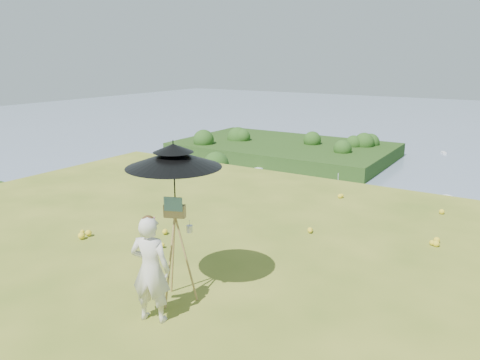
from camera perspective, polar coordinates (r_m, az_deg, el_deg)
The scene contains 11 objects.
ground at distance 9.10m, azimuth -11.66°, elevation -8.53°, with size 14.00×14.00×0.00m, color #576F1F.
shoreline_tier at distance 90.30m, azimuth 25.63°, elevation -12.75°, with size 170.00×28.00×8.00m, color gray.
peninsula at distance 183.06m, azimuth 5.40°, elevation 4.50°, with size 90.00×60.00×12.00m, color #1A360E, non-canonical shape.
slope_trees at distance 45.35m, azimuth 22.15°, elevation -10.52°, with size 110.00×50.00×6.00m, color #264916, non-canonical shape.
harbor_town at distance 87.64m, azimuth 26.11°, elevation -8.96°, with size 110.00×22.00×5.00m, color silver, non-canonical shape.
moored_boats at distance 172.04m, azimuth 25.22°, elevation 0.88°, with size 140.00×140.00×0.70m, color white, non-canonical shape.
wildflowers at distance 9.25m, azimuth -10.61°, elevation -7.70°, with size 10.00×10.50×0.12m, color yellow, non-canonical shape.
painter at distance 6.58m, azimuth -10.85°, elevation -10.64°, with size 0.56×0.37×1.53m, color silver.
field_easel at distance 7.00m, azimuth -7.80°, elevation -8.38°, with size 0.62×0.62×1.64m, color #9D7942, non-canonical shape.
sun_umbrella at distance 6.68m, azimuth -8.01°, elevation 0.23°, with size 1.36×1.36×1.09m, color black, non-canonical shape.
painter_cap at distance 6.30m, azimuth -11.17°, elevation -4.70°, with size 0.19×0.23×0.10m, color pink, non-canonical shape.
Camera 1 is at (5.89, -5.95, 3.56)m, focal length 35.00 mm.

